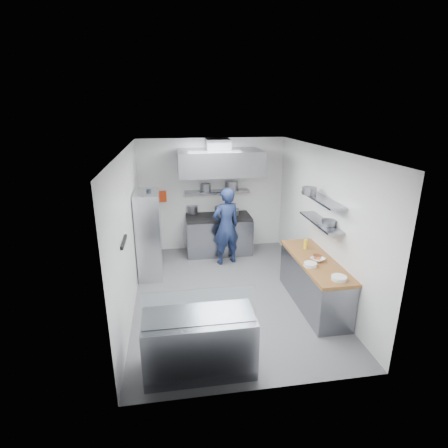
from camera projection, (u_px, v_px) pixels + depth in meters
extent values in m
plane|color=#4A4A4C|center=(229.00, 294.00, 6.88)|extent=(5.00, 5.00, 0.00)
plane|color=silver|center=(229.00, 149.00, 6.00)|extent=(5.00, 5.00, 0.00)
cube|color=white|center=(212.00, 195.00, 8.78)|extent=(3.60, 2.80, 0.02)
cube|color=white|center=(265.00, 294.00, 4.10)|extent=(3.60, 2.80, 0.02)
cube|color=white|center=(129.00, 232.00, 6.18)|extent=(2.80, 5.00, 0.02)
cube|color=white|center=(321.00, 222.00, 6.71)|extent=(2.80, 5.00, 0.02)
cube|color=gray|center=(219.00, 235.00, 8.72)|extent=(1.60, 0.80, 0.90)
cube|color=black|center=(219.00, 217.00, 8.57)|extent=(1.57, 0.78, 0.06)
cylinder|color=slate|center=(192.00, 209.00, 8.75)|extent=(0.27, 0.27, 0.20)
cylinder|color=slate|center=(221.00, 211.00, 8.51)|extent=(0.32, 0.32, 0.24)
cylinder|color=slate|center=(234.00, 212.00, 8.60)|extent=(0.23, 0.23, 0.16)
cube|color=gray|center=(217.00, 191.00, 8.61)|extent=(1.60, 0.30, 0.04)
cylinder|color=slate|center=(206.00, 187.00, 8.55)|extent=(0.25, 0.25, 0.18)
cylinder|color=slate|center=(231.00, 185.00, 8.66)|extent=(0.32, 0.32, 0.22)
cube|color=gray|center=(219.00, 162.00, 7.97)|extent=(1.90, 1.15, 0.55)
cube|color=slate|center=(218.00, 144.00, 8.07)|extent=(0.55, 0.55, 0.24)
cube|color=red|center=(162.00, 196.00, 8.54)|extent=(0.22, 0.10, 0.26)
imported|color=#162244|center=(226.00, 226.00, 7.98)|extent=(0.76, 0.61, 1.81)
cube|color=silver|center=(149.00, 235.00, 7.41)|extent=(0.50, 0.90, 1.85)
cube|color=white|center=(149.00, 243.00, 7.28)|extent=(0.16, 0.20, 0.18)
cube|color=yellow|center=(149.00, 214.00, 7.58)|extent=(0.15, 0.19, 0.17)
cylinder|color=black|center=(149.00, 194.00, 7.17)|extent=(0.10, 0.10, 0.18)
cube|color=black|center=(124.00, 242.00, 5.29)|extent=(0.04, 0.55, 0.05)
cube|color=gray|center=(314.00, 283.00, 6.41)|extent=(0.62, 2.00, 0.84)
cube|color=brown|center=(316.00, 261.00, 6.26)|extent=(0.65, 2.04, 0.06)
cylinder|color=white|center=(339.00, 278.00, 5.50)|extent=(0.24, 0.24, 0.06)
cylinder|color=white|center=(310.00, 265.00, 5.98)|extent=(0.22, 0.22, 0.06)
cylinder|color=#C86438|center=(317.00, 257.00, 6.29)|extent=(0.16, 0.16, 0.06)
cylinder|color=yellow|center=(306.00, 244.00, 6.71)|extent=(0.07, 0.07, 0.18)
imported|color=white|center=(318.00, 259.00, 6.18)|extent=(0.31, 0.31, 0.06)
cube|color=gray|center=(320.00, 222.00, 6.37)|extent=(0.30, 1.30, 0.04)
cube|color=gray|center=(322.00, 200.00, 6.24)|extent=(0.30, 1.30, 0.04)
cylinder|color=slate|center=(329.00, 223.00, 6.11)|extent=(0.25, 0.25, 0.10)
cylinder|color=slate|center=(309.00, 191.00, 6.52)|extent=(0.27, 0.27, 0.14)
cube|color=gray|center=(199.00, 343.00, 4.76)|extent=(1.50, 0.70, 0.85)
cube|color=silver|center=(199.00, 307.00, 4.45)|extent=(1.47, 0.19, 0.42)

